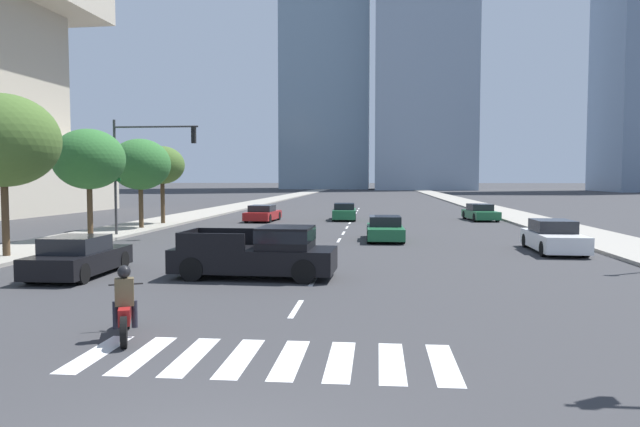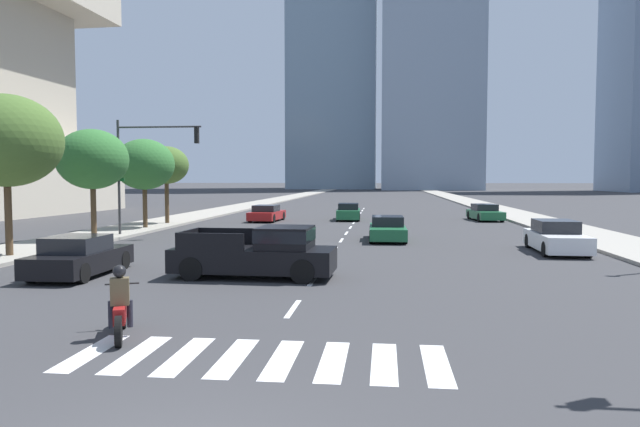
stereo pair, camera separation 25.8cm
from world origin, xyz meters
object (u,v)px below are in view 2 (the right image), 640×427
object	(u,v)px
sedan_green_1	(485,213)
street_tree_fourth	(166,165)
motorcycle_trailing	(120,309)
sedan_red_5	(267,214)
pickup_truck	(262,253)
sedan_white_4	(556,238)
sedan_green_0	(349,212)
sedan_black_2	(79,257)
street_tree_third	(144,165)
sedan_green_3	(387,229)
street_tree_nearest	(6,141)
traffic_signal_far	(148,156)
street_tree_second	(92,159)

from	to	relation	value
sedan_green_1	street_tree_fourth	size ratio (longest dim) A/B	0.90
motorcycle_trailing	sedan_red_5	bearing A→B (deg)	-15.67
pickup_truck	sedan_white_4	bearing A→B (deg)	36.45
sedan_green_1	sedan_red_5	distance (m)	16.67
sedan_green_0	sedan_green_1	xyz separation A→B (m)	(10.42, 0.71, -0.02)
sedan_black_2	sedan_red_5	world-z (taller)	sedan_black_2
street_tree_third	sedan_white_4	bearing A→B (deg)	-21.26
sedan_green_3	street_tree_nearest	xyz separation A→B (m)	(-15.08, -8.75, 4.13)
sedan_green_0	sedan_black_2	xyz separation A→B (m)	(-7.25, -26.72, 0.01)
motorcycle_trailing	street_tree_fourth	size ratio (longest dim) A/B	0.37
pickup_truck	street_tree_fourth	world-z (taller)	street_tree_fourth
sedan_red_5	sedan_green_3	bearing A→B (deg)	-140.74
sedan_green_0	sedan_black_2	world-z (taller)	sedan_black_2
pickup_truck	street_tree_fourth	xyz separation A→B (m)	(-10.98, 20.21, 3.30)
motorcycle_trailing	street_tree_fourth	distance (m)	29.34
sedan_red_5	street_tree_fourth	world-z (taller)	street_tree_fourth
sedan_red_5	street_tree_nearest	size ratio (longest dim) A/B	0.70
traffic_signal_far	street_tree_nearest	xyz separation A→B (m)	(-2.10, -8.93, 0.26)
motorcycle_trailing	sedan_white_4	distance (m)	19.76
street_tree_fourth	street_tree_nearest	bearing A→B (deg)	-90.00
sedan_green_0	traffic_signal_far	distance (m)	17.89
sedan_green_3	traffic_signal_far	size ratio (longest dim) A/B	0.74
motorcycle_trailing	sedan_white_4	size ratio (longest dim) A/B	0.41
motorcycle_trailing	sedan_green_1	distance (m)	36.80
sedan_red_5	street_tree_third	bearing A→B (deg)	145.96
motorcycle_trailing	street_tree_third	distance (m)	25.91
street_tree_nearest	street_tree_second	size ratio (longest dim) A/B	1.14
traffic_signal_far	street_tree_fourth	xyz separation A→B (m)	(-2.10, 8.05, -0.34)
motorcycle_trailing	traffic_signal_far	world-z (taller)	traffic_signal_far
street_tree_second	pickup_truck	bearing A→B (deg)	-42.45
sedan_green_0	street_tree_third	world-z (taller)	street_tree_third
pickup_truck	sedan_black_2	distance (m)	6.10
pickup_truck	street_tree_second	xyz separation A→B (m)	(-10.98, 10.04, 3.38)
traffic_signal_far	street_tree_nearest	size ratio (longest dim) A/B	0.98
sedan_red_5	street_tree_fourth	bearing A→B (deg)	128.33
motorcycle_trailing	sedan_red_5	world-z (taller)	motorcycle_trailing
traffic_signal_far	street_tree_third	size ratio (longest dim) A/B	1.13
street_tree_nearest	sedan_green_1	bearing A→B (deg)	46.71
pickup_truck	street_tree_third	xyz separation A→B (m)	(-10.98, 16.51, 3.27)
sedan_white_4	sedan_green_1	bearing A→B (deg)	-179.27
sedan_green_0	sedan_white_4	size ratio (longest dim) A/B	0.97
motorcycle_trailing	sedan_green_1	world-z (taller)	motorcycle_trailing
street_tree_third	sedan_red_5	bearing A→B (deg)	52.38
sedan_black_2	street_tree_second	distance (m)	11.96
sedan_red_5	traffic_signal_far	bearing A→B (deg)	165.50
sedan_green_1	street_tree_fourth	distance (m)	23.87
sedan_green_1	street_tree_third	size ratio (longest dim) A/B	0.86
sedan_green_3	street_tree_second	size ratio (longest dim) A/B	0.83
sedan_red_5	street_tree_third	world-z (taller)	street_tree_third
traffic_signal_far	sedan_green_0	bearing A→B (deg)	54.93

